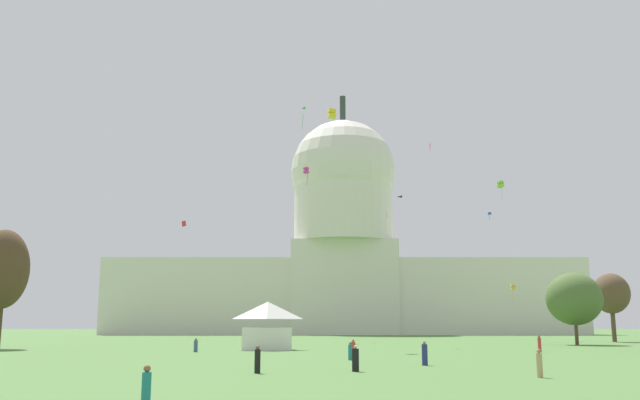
{
  "coord_description": "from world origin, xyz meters",
  "views": [
    {
      "loc": [
        -4.09,
        -22.4,
        2.99
      ],
      "look_at": [
        -4.55,
        75.84,
        20.94
      ],
      "focal_mm": 38.2,
      "sensor_mm": 36.0,
      "label": 1
    }
  ],
  "objects_px": {
    "person_navy_back_center": "(428,354)",
    "kite_black_mid": "(400,199)",
    "kite_violet_mid": "(390,215)",
    "person_red_mid_right": "(543,344)",
    "person_black_lawn_far_left": "(261,360)",
    "capitol_building": "(347,249)",
    "kite_magenta_mid": "(309,170)",
    "tree_east_mid": "(578,299)",
    "kite_blue_mid": "(493,213)",
    "person_teal_back_left": "(354,352)",
    "person_tan_mid_left": "(543,364)",
    "kite_green_high": "(305,111)",
    "person_denim_lawn_far_right": "(199,346)",
    "kite_gold_low": "(516,287)",
    "kite_red_mid": "(187,224)",
    "person_red_front_left": "(357,348)",
    "tree_west_mid": "(7,270)",
    "person_teal_front_center": "(150,389)",
    "kite_pink_high": "(433,146)",
    "person_black_edge_west": "(359,360)",
    "kite_lime_mid": "(504,184)",
    "tree_east_far": "(615,294)",
    "kite_yellow_mid": "(335,114)",
    "event_tent": "(271,326)"
  },
  "relations": [
    {
      "from": "capitol_building",
      "to": "person_denim_lawn_far_right",
      "type": "height_order",
      "value": "capitol_building"
    },
    {
      "from": "tree_west_mid",
      "to": "kite_violet_mid",
      "type": "bearing_deg",
      "value": 56.03
    },
    {
      "from": "kite_pink_high",
      "to": "kite_green_high",
      "type": "relative_size",
      "value": 0.68
    },
    {
      "from": "tree_west_mid",
      "to": "kite_violet_mid",
      "type": "height_order",
      "value": "kite_violet_mid"
    },
    {
      "from": "person_red_mid_right",
      "to": "person_denim_lawn_far_right",
      "type": "xyz_separation_m",
      "value": [
        -37.48,
        -0.0,
        -0.18
      ]
    },
    {
      "from": "tree_east_mid",
      "to": "kite_blue_mid",
      "type": "relative_size",
      "value": 5.62
    },
    {
      "from": "kite_lime_mid",
      "to": "kite_red_mid",
      "type": "relative_size",
      "value": 2.79
    },
    {
      "from": "person_red_front_left",
      "to": "person_teal_front_center",
      "type": "relative_size",
      "value": 0.95
    },
    {
      "from": "person_navy_back_center",
      "to": "kite_red_mid",
      "type": "relative_size",
      "value": 1.29
    },
    {
      "from": "kite_red_mid",
      "to": "capitol_building",
      "type": "bearing_deg",
      "value": -64.02
    },
    {
      "from": "person_black_lawn_far_left",
      "to": "kite_lime_mid",
      "type": "distance_m",
      "value": 102.44
    },
    {
      "from": "person_tan_mid_left",
      "to": "kite_blue_mid",
      "type": "height_order",
      "value": "kite_blue_mid"
    },
    {
      "from": "kite_yellow_mid",
      "to": "kite_red_mid",
      "type": "distance_m",
      "value": 70.49
    },
    {
      "from": "tree_west_mid",
      "to": "kite_blue_mid",
      "type": "height_order",
      "value": "kite_blue_mid"
    },
    {
      "from": "person_teal_front_center",
      "to": "kite_red_mid",
      "type": "xyz_separation_m",
      "value": [
        -23.8,
        123.12,
        23.99
      ]
    },
    {
      "from": "person_teal_back_left",
      "to": "person_red_front_left",
      "type": "bearing_deg",
      "value": -169.5
    },
    {
      "from": "kite_blue_mid",
      "to": "kite_magenta_mid",
      "type": "bearing_deg",
      "value": -151.34
    },
    {
      "from": "person_black_edge_west",
      "to": "kite_red_mid",
      "type": "height_order",
      "value": "kite_red_mid"
    },
    {
      "from": "kite_violet_mid",
      "to": "kite_magenta_mid",
      "type": "bearing_deg",
      "value": 31.24
    },
    {
      "from": "person_navy_back_center",
      "to": "kite_black_mid",
      "type": "relative_size",
      "value": 1.2
    },
    {
      "from": "person_teal_front_center",
      "to": "person_denim_lawn_far_right",
      "type": "bearing_deg",
      "value": -117.2
    },
    {
      "from": "kite_green_high",
      "to": "kite_lime_mid",
      "type": "bearing_deg",
      "value": 81.54
    },
    {
      "from": "kite_violet_mid",
      "to": "kite_black_mid",
      "type": "height_order",
      "value": "kite_violet_mid"
    },
    {
      "from": "capitol_building",
      "to": "kite_magenta_mid",
      "type": "relative_size",
      "value": 43.02
    },
    {
      "from": "person_denim_lawn_far_right",
      "to": "tree_west_mid",
      "type": "bearing_deg",
      "value": -167.27
    },
    {
      "from": "person_red_mid_right",
      "to": "person_black_lawn_far_left",
      "type": "height_order",
      "value": "person_red_mid_right"
    },
    {
      "from": "person_teal_back_left",
      "to": "kite_lime_mid",
      "type": "height_order",
      "value": "kite_lime_mid"
    },
    {
      "from": "kite_red_mid",
      "to": "tree_east_far",
      "type": "bearing_deg",
      "value": -140.39
    },
    {
      "from": "person_teal_front_center",
      "to": "kite_pink_high",
      "type": "bearing_deg",
      "value": -138.57
    },
    {
      "from": "kite_blue_mid",
      "to": "kite_magenta_mid",
      "type": "relative_size",
      "value": 0.58
    },
    {
      "from": "person_tan_mid_left",
      "to": "kite_magenta_mid",
      "type": "xyz_separation_m",
      "value": [
        -14.96,
        78.68,
        29.25
      ]
    },
    {
      "from": "person_teal_back_left",
      "to": "tree_east_mid",
      "type": "bearing_deg",
      "value": 155.28
    },
    {
      "from": "person_red_mid_right",
      "to": "kite_violet_mid",
      "type": "distance_m",
      "value": 98.18
    },
    {
      "from": "event_tent",
      "to": "kite_blue_mid",
      "type": "distance_m",
      "value": 104.38
    },
    {
      "from": "tree_east_far",
      "to": "person_tan_mid_left",
      "type": "distance_m",
      "value": 87.16
    },
    {
      "from": "kite_yellow_mid",
      "to": "person_red_front_left",
      "type": "bearing_deg",
      "value": -4.98
    },
    {
      "from": "person_navy_back_center",
      "to": "kite_blue_mid",
      "type": "relative_size",
      "value": 0.94
    },
    {
      "from": "kite_gold_low",
      "to": "kite_red_mid",
      "type": "bearing_deg",
      "value": 94.75
    },
    {
      "from": "person_denim_lawn_far_right",
      "to": "person_tan_mid_left",
      "type": "relative_size",
      "value": 0.93
    },
    {
      "from": "person_teal_back_left",
      "to": "kite_magenta_mid",
      "type": "xyz_separation_m",
      "value": [
        -5.02,
        59.76,
        29.3
      ]
    },
    {
      "from": "kite_red_mid",
      "to": "kite_magenta_mid",
      "type": "distance_m",
      "value": 40.63
    },
    {
      "from": "person_navy_back_center",
      "to": "tree_west_mid",
      "type": "bearing_deg",
      "value": -177.42
    },
    {
      "from": "kite_violet_mid",
      "to": "kite_lime_mid",
      "type": "bearing_deg",
      "value": 79.81
    },
    {
      "from": "kite_pink_high",
      "to": "kite_gold_low",
      "type": "height_order",
      "value": "kite_pink_high"
    },
    {
      "from": "tree_east_far",
      "to": "person_black_edge_west",
      "type": "xyz_separation_m",
      "value": [
        -47.87,
        -73.31,
        -7.39
      ]
    },
    {
      "from": "person_tan_mid_left",
      "to": "tree_west_mid",
      "type": "bearing_deg",
      "value": -120.96
    },
    {
      "from": "capitol_building",
      "to": "kite_black_mid",
      "type": "relative_size",
      "value": 94.5
    },
    {
      "from": "tree_east_mid",
      "to": "person_teal_front_center",
      "type": "xyz_separation_m",
      "value": [
        -43.73,
        -76.7,
        -5.92
      ]
    },
    {
      "from": "person_teal_back_left",
      "to": "kite_green_high",
      "type": "xyz_separation_m",
      "value": [
        -6.25,
        73.38,
        44.68
      ]
    },
    {
      "from": "tree_east_mid",
      "to": "person_denim_lawn_far_right",
      "type": "bearing_deg",
      "value": -153.24
    }
  ]
}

